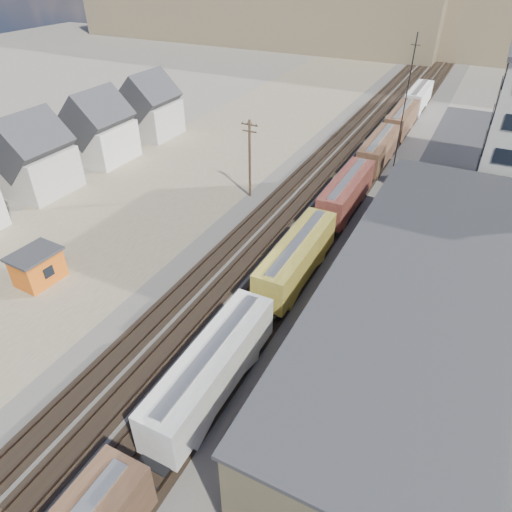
% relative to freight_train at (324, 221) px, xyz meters
% --- Properties ---
extents(ballast_bed, '(18.00, 200.00, 0.06)m').
position_rel_freight_train_xyz_m(ballast_bed, '(-3.80, 14.52, -2.76)').
color(ballast_bed, '#4C4742').
rests_on(ballast_bed, ground).
extents(dirt_yard, '(24.00, 180.00, 0.03)m').
position_rel_freight_train_xyz_m(dirt_yard, '(-23.80, 4.52, -2.78)').
color(dirt_yard, '#6F664C').
rests_on(dirt_yard, ground).
extents(asphalt_lot, '(26.00, 120.00, 0.04)m').
position_rel_freight_train_xyz_m(asphalt_lot, '(18.20, -0.48, -2.77)').
color(asphalt_lot, '#232326').
rests_on(asphalt_lot, ground).
extents(rail_tracks, '(11.40, 200.00, 0.24)m').
position_rel_freight_train_xyz_m(rail_tracks, '(-4.35, 14.52, -2.68)').
color(rail_tracks, black).
rests_on(rail_tracks, ground).
extents(freight_train, '(3.00, 119.74, 4.46)m').
position_rel_freight_train_xyz_m(freight_train, '(0.00, 0.00, 0.00)').
color(freight_train, black).
rests_on(freight_train, ground).
extents(warehouse, '(12.40, 40.40, 7.25)m').
position_rel_freight_train_xyz_m(warehouse, '(11.18, -10.48, 0.86)').
color(warehouse, tan).
rests_on(warehouse, ground).
extents(utility_pole_north, '(2.20, 0.32, 10.00)m').
position_rel_freight_train_xyz_m(utility_pole_north, '(-12.30, 6.52, 2.50)').
color(utility_pole_north, '#382619').
rests_on(utility_pole_north, ground).
extents(radio_mast, '(1.20, 0.16, 18.00)m').
position_rel_freight_train_xyz_m(radio_mast, '(2.20, 24.52, 6.33)').
color(radio_mast, black).
rests_on(radio_mast, ground).
extents(maintenance_shed, '(3.68, 4.64, 3.27)m').
position_rel_freight_train_xyz_m(maintenance_shed, '(-22.08, -18.67, -1.12)').
color(maintenance_shed, '#C95712').
rests_on(maintenance_shed, ground).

